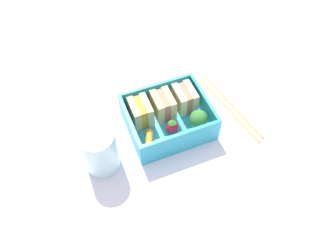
{
  "coord_description": "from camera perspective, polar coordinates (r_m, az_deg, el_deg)",
  "views": [
    {
      "loc": [
        -14.27,
        -35.33,
        52.27
      ],
      "look_at": [
        0.0,
        0.0,
        2.7
      ],
      "focal_mm": 35.0,
      "sensor_mm": 36.0,
      "label": 1
    }
  ],
  "objects": [
    {
      "name": "ground_plane",
      "position": [
        0.65,
        -0.0,
        -1.97
      ],
      "size": [
        120.0,
        120.0,
        2.0
      ],
      "primitive_type": "cube",
      "color": "silver"
    },
    {
      "name": "bento_tray",
      "position": [
        0.64,
        -0.0,
        -1.14
      ],
      "size": [
        15.54,
        13.15,
        1.2
      ],
      "primitive_type": "cube",
      "color": "#2EA4C0",
      "rests_on": "ground_plane"
    },
    {
      "name": "bento_rim",
      "position": [
        0.62,
        -0.0,
        0.45
      ],
      "size": [
        15.54,
        13.15,
        4.58
      ],
      "color": "#2EA4C0",
      "rests_on": "bento_tray"
    },
    {
      "name": "sandwich_left",
      "position": [
        0.62,
        -4.78,
        0.95
      ],
      "size": [
        3.72,
        5.11,
        4.71
      ],
      "color": "#D4B385",
      "rests_on": "bento_tray"
    },
    {
      "name": "sandwich_center_left",
      "position": [
        0.63,
        -0.87,
        2.17
      ],
      "size": [
        3.72,
        5.11,
        4.71
      ],
      "color": "#E5C27F",
      "rests_on": "bento_tray"
    },
    {
      "name": "sandwich_center",
      "position": [
        0.65,
        2.93,
        3.34
      ],
      "size": [
        3.72,
        5.11,
        4.71
      ],
      "color": "beige",
      "rests_on": "bento_tray"
    },
    {
      "name": "carrot_stick_far_left",
      "position": [
        0.61,
        -3.3,
        -3.82
      ],
      "size": [
        2.69,
        4.01,
        1.4
      ],
      "primitive_type": "cylinder",
      "rotation": [
        1.57,
        0.0,
        5.91
      ],
      "color": "orange",
      "rests_on": "bento_tray"
    },
    {
      "name": "strawberry_far_left",
      "position": [
        0.61,
        0.65,
        -1.59
      ],
      "size": [
        2.41,
        2.41,
        3.01
      ],
      "color": "red",
      "rests_on": "bento_tray"
    },
    {
      "name": "broccoli_floret",
      "position": [
        0.61,
        5.37,
        -0.26
      ],
      "size": [
        3.47,
        3.47,
        4.19
      ],
      "color": "#98D26D",
      "rests_on": "bento_tray"
    },
    {
      "name": "chopstick_pair",
      "position": [
        0.69,
        10.86,
        1.92
      ],
      "size": [
        5.11,
        19.56,
        0.7
      ],
      "color": "tan",
      "rests_on": "ground_plane"
    },
    {
      "name": "drinking_glass",
      "position": [
        0.57,
        -11.8,
        -5.59
      ],
      "size": [
        6.24,
        6.24,
        9.13
      ],
      "primitive_type": "cylinder",
      "color": "silver",
      "rests_on": "ground_plane"
    }
  ]
}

